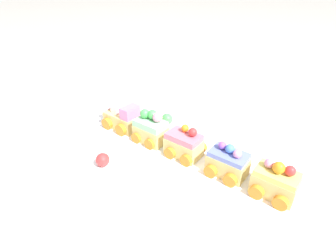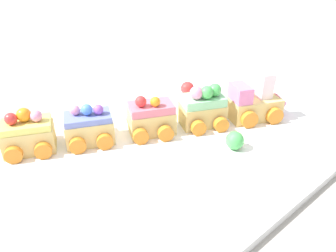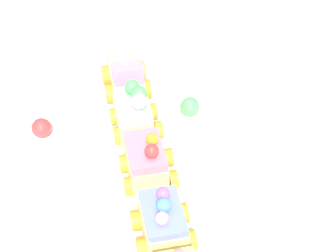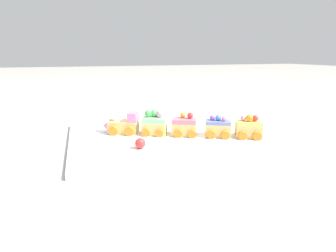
{
  "view_description": "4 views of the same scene",
  "coord_description": "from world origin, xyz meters",
  "px_view_note": "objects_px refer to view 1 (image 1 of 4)",
  "views": [
    {
      "loc": [
        -0.07,
        0.47,
        0.34
      ],
      "look_at": [
        0.03,
        0.03,
        0.07
      ],
      "focal_mm": 28.0,
      "sensor_mm": 36.0,
      "label": 1
    },
    {
      "loc": [
        -0.28,
        -0.33,
        0.28
      ],
      "look_at": [
        0.01,
        0.0,
        0.03
      ],
      "focal_mm": 35.0,
      "sensor_mm": 36.0,
      "label": 2
    },
    {
      "loc": [
        -0.41,
        0.3,
        0.53
      ],
      "look_at": [
        0.03,
        -0.02,
        0.04
      ],
      "focal_mm": 60.0,
      "sensor_mm": 36.0,
      "label": 3
    },
    {
      "loc": [
        0.28,
        0.72,
        0.24
      ],
      "look_at": [
        0.03,
        -0.02,
        0.03
      ],
      "focal_mm": 28.0,
      "sensor_mm": 36.0,
      "label": 4
    }
  ],
  "objects_px": {
    "cake_car_mint": "(151,129)",
    "gumball_red": "(103,160)",
    "cake_train_locomotive": "(120,118)",
    "cake_car_strawberry": "(186,145)",
    "cake_car_blueberry": "(228,163)",
    "cake_car_lemon": "(275,182)",
    "gumball_green": "(167,119)"
  },
  "relations": [
    {
      "from": "cake_train_locomotive",
      "to": "cake_car_lemon",
      "type": "distance_m",
      "value": 0.37
    },
    {
      "from": "cake_train_locomotive",
      "to": "gumball_red",
      "type": "relative_size",
      "value": 4.27
    },
    {
      "from": "cake_train_locomotive",
      "to": "gumball_red",
      "type": "xyz_separation_m",
      "value": [
        -0.02,
        0.15,
        -0.01
      ]
    },
    {
      "from": "cake_car_lemon",
      "to": "gumball_red",
      "type": "relative_size",
      "value": 3.16
    },
    {
      "from": "cake_car_strawberry",
      "to": "cake_car_blueberry",
      "type": "xyz_separation_m",
      "value": [
        -0.08,
        0.04,
        -0.0
      ]
    },
    {
      "from": "cake_car_mint",
      "to": "gumball_red",
      "type": "distance_m",
      "value": 0.13
    },
    {
      "from": "cake_car_lemon",
      "to": "gumball_green",
      "type": "relative_size",
      "value": 3.09
    },
    {
      "from": "cake_car_blueberry",
      "to": "gumball_red",
      "type": "distance_m",
      "value": 0.24
    },
    {
      "from": "cake_car_mint",
      "to": "gumball_red",
      "type": "height_order",
      "value": "cake_car_mint"
    },
    {
      "from": "cake_car_blueberry",
      "to": "cake_car_lemon",
      "type": "distance_m",
      "value": 0.09
    },
    {
      "from": "cake_car_blueberry",
      "to": "cake_car_strawberry",
      "type": "bearing_deg",
      "value": -0.11
    },
    {
      "from": "gumball_green",
      "to": "gumball_red",
      "type": "bearing_deg",
      "value": 65.97
    },
    {
      "from": "cake_car_blueberry",
      "to": "gumball_red",
      "type": "relative_size",
      "value": 3.16
    },
    {
      "from": "cake_train_locomotive",
      "to": "cake_car_lemon",
      "type": "bearing_deg",
      "value": -179.99
    },
    {
      "from": "cake_car_strawberry",
      "to": "gumball_red",
      "type": "xyz_separation_m",
      "value": [
        0.15,
        0.07,
        -0.01
      ]
    },
    {
      "from": "cake_car_lemon",
      "to": "cake_train_locomotive",
      "type": "bearing_deg",
      "value": 0.01
    },
    {
      "from": "cake_car_mint",
      "to": "cake_car_blueberry",
      "type": "relative_size",
      "value": 1.0
    },
    {
      "from": "cake_car_blueberry",
      "to": "gumball_red",
      "type": "xyz_separation_m",
      "value": [
        0.24,
        0.03,
        -0.01
      ]
    },
    {
      "from": "cake_car_blueberry",
      "to": "cake_car_lemon",
      "type": "relative_size",
      "value": 1.0
    },
    {
      "from": "cake_car_lemon",
      "to": "gumball_red",
      "type": "xyz_separation_m",
      "value": [
        0.31,
        -0.01,
        -0.01
      ]
    },
    {
      "from": "cake_train_locomotive",
      "to": "gumball_red",
      "type": "bearing_deg",
      "value": 123.51
    },
    {
      "from": "cake_car_lemon",
      "to": "cake_car_blueberry",
      "type": "bearing_deg",
      "value": 0.01
    },
    {
      "from": "cake_train_locomotive",
      "to": "gumball_green",
      "type": "bearing_deg",
      "value": -135.46
    },
    {
      "from": "cake_car_blueberry",
      "to": "gumball_green",
      "type": "bearing_deg",
      "value": -21.34
    },
    {
      "from": "gumball_red",
      "to": "cake_car_blueberry",
      "type": "bearing_deg",
      "value": -172.6
    },
    {
      "from": "cake_car_strawberry",
      "to": "cake_car_blueberry",
      "type": "height_order",
      "value": "cake_car_strawberry"
    },
    {
      "from": "cake_car_mint",
      "to": "cake_car_lemon",
      "type": "height_order",
      "value": "cake_car_mint"
    },
    {
      "from": "cake_car_strawberry",
      "to": "cake_car_lemon",
      "type": "bearing_deg",
      "value": 179.95
    },
    {
      "from": "cake_train_locomotive",
      "to": "cake_car_strawberry",
      "type": "distance_m",
      "value": 0.19
    },
    {
      "from": "cake_car_mint",
      "to": "gumball_red",
      "type": "xyz_separation_m",
      "value": [
        0.07,
        0.11,
        -0.02
      ]
    },
    {
      "from": "cake_train_locomotive",
      "to": "cake_car_strawberry",
      "type": "xyz_separation_m",
      "value": [
        -0.17,
        0.08,
        -0.0
      ]
    },
    {
      "from": "gumball_green",
      "to": "cake_car_strawberry",
      "type": "bearing_deg",
      "value": 119.56
    }
  ]
}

